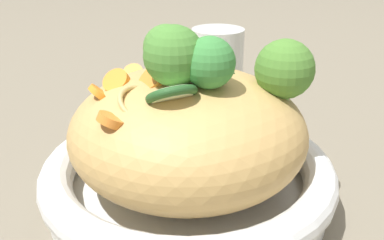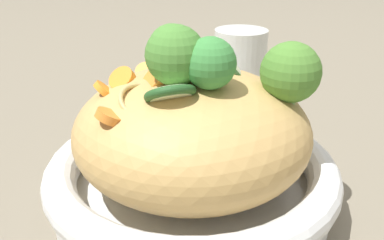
% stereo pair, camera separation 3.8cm
% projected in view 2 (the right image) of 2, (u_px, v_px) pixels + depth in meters
% --- Properties ---
extents(ground_plane, '(3.00, 3.00, 0.00)m').
position_uv_depth(ground_plane, '(192.00, 203.00, 0.42)').
color(ground_plane, '#776E5C').
extents(serving_bowl, '(0.27, 0.27, 0.05)m').
position_uv_depth(serving_bowl, '(192.00, 179.00, 0.41)').
color(serving_bowl, white).
rests_on(serving_bowl, ground_plane).
extents(noodle_heap, '(0.21, 0.21, 0.11)m').
position_uv_depth(noodle_heap, '(192.00, 131.00, 0.39)').
color(noodle_heap, tan).
rests_on(noodle_heap, serving_bowl).
extents(broccoli_florets, '(0.09, 0.16, 0.07)m').
position_uv_depth(broccoli_florets, '(222.00, 63.00, 0.35)').
color(broccoli_florets, '#9EBF6E').
rests_on(broccoli_florets, serving_bowl).
extents(carrot_coins, '(0.15, 0.07, 0.04)m').
position_uv_depth(carrot_coins, '(138.00, 81.00, 0.38)').
color(carrot_coins, orange).
rests_on(carrot_coins, serving_bowl).
extents(zucchini_slices, '(0.12, 0.09, 0.04)m').
position_uv_depth(zucchini_slices, '(199.00, 75.00, 0.36)').
color(zucchini_slices, beige).
rests_on(zucchini_slices, serving_bowl).
extents(chicken_chunks, '(0.04, 0.03, 0.03)m').
position_uv_depth(chicken_chunks, '(177.00, 64.00, 0.38)').
color(chicken_chunks, beige).
rests_on(chicken_chunks, serving_bowl).
extents(drinking_glass, '(0.07, 0.07, 0.11)m').
position_uv_depth(drinking_glass, '(240.00, 67.00, 0.63)').
color(drinking_glass, silver).
rests_on(drinking_glass, ground_plane).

